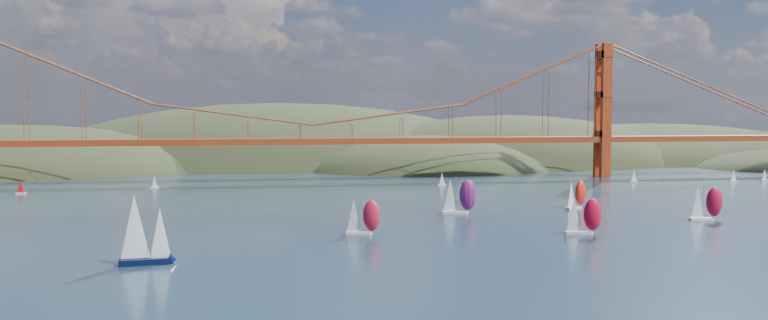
{
  "coord_description": "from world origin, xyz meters",
  "views": [
    {
      "loc": [
        -19.74,
        -111.89,
        28.88
      ],
      "look_at": [
        13.25,
        90.0,
        14.4
      ],
      "focal_mm": 35.0,
      "sensor_mm": 36.0,
      "label": 1
    }
  ],
  "objects": [
    {
      "name": "distant_boat_5",
      "position": [
        161.04,
        151.64,
        2.41
      ],
      "size": [
        3.0,
        2.0,
        4.7
      ],
      "color": "silver",
      "rests_on": "ground"
    },
    {
      "name": "racer_3",
      "position": [
        68.03,
        87.41,
        4.26
      ],
      "size": [
        7.98,
        6.05,
        9.01
      ],
      "rotation": [
        0.0,
        0.0,
        0.5
      ],
      "color": "white",
      "rests_on": "ground"
    },
    {
      "name": "distant_boat_8",
      "position": [
        45.64,
        155.54,
        2.41
      ],
      "size": [
        3.0,
        2.0,
        4.7
      ],
      "color": "silver",
      "rests_on": "ground"
    },
    {
      "name": "racer_0",
      "position": [
        2.4,
        54.28,
        4.27
      ],
      "size": [
        8.07,
        4.36,
        9.05
      ],
      "rotation": [
        0.0,
        0.0,
        -0.22
      ],
      "color": "silver",
      "rests_on": "ground"
    },
    {
      "name": "racer_2",
      "position": [
        91.71,
        61.62,
        4.58
      ],
      "size": [
        8.54,
        3.78,
        9.69
      ],
      "rotation": [
        0.0,
        0.0,
        -0.1
      ],
      "color": "white",
      "rests_on": "ground"
    },
    {
      "name": "distant_boat_4",
      "position": [
        122.33,
        156.94,
        2.41
      ],
      "size": [
        3.0,
        2.0,
        4.7
      ],
      "color": "silver",
      "rests_on": "ground"
    },
    {
      "name": "distant_boat_3",
      "position": [
        -57.75,
        162.67,
        2.41
      ],
      "size": [
        3.0,
        2.0,
        4.7
      ],
      "color": "silver",
      "rests_on": "ground"
    },
    {
      "name": "headlands",
      "position": [
        44.95,
        278.29,
        -12.46
      ],
      "size": [
        725.0,
        225.0,
        96.0
      ],
      "color": "black",
      "rests_on": "ground"
    },
    {
      "name": "distant_boat_6",
      "position": [
        175.13,
        152.67,
        2.41
      ],
      "size": [
        3.0,
        2.0,
        4.7
      ],
      "color": "silver",
      "rests_on": "ground"
    },
    {
      "name": "racer_rwb",
      "position": [
        32.44,
        82.7,
        5.0
      ],
      "size": [
        9.39,
        4.57,
        10.57
      ],
      "rotation": [
        0.0,
        0.0,
        -0.15
      ],
      "color": "silver",
      "rests_on": "ground"
    },
    {
      "name": "ground",
      "position": [
        0.0,
        0.0,
        0.0
      ],
      "size": [
        1200.0,
        1200.0,
        0.0
      ],
      "primitive_type": "plane",
      "color": "black",
      "rests_on": "ground"
    },
    {
      "name": "bridge",
      "position": [
        -1.75,
        180.0,
        32.23
      ],
      "size": [
        552.0,
        12.0,
        55.0
      ],
      "color": "maroon",
      "rests_on": "ground"
    },
    {
      "name": "distant_boat_2",
      "position": [
        -99.3,
        151.78,
        2.41
      ],
      "size": [
        3.0,
        2.0,
        4.7
      ],
      "color": "silver",
      "rests_on": "ground"
    },
    {
      "name": "sloop_navy",
      "position": [
        -41.6,
        29.15,
        6.37
      ],
      "size": [
        9.55,
        5.79,
        14.43
      ],
      "rotation": [
        0.0,
        0.0,
        0.13
      ],
      "color": "black",
      "rests_on": "ground"
    },
    {
      "name": "racer_1",
      "position": [
        51.8,
        46.63,
        4.43
      ],
      "size": [
        8.34,
        4.26,
        9.37
      ],
      "rotation": [
        0.0,
        0.0,
        -0.18
      ],
      "color": "silver",
      "rests_on": "ground"
    }
  ]
}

